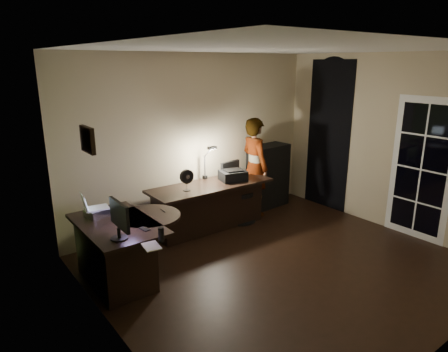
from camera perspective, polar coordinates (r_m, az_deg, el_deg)
floor at (r=5.39m, az=8.24°, el=-12.55°), size 4.50×4.00×0.01m
ceiling at (r=4.75m, az=9.59°, el=17.58°), size 4.50×4.00×0.01m
wall_back at (r=6.41m, az=-4.11°, el=5.10°), size 4.50×0.01×2.70m
wall_left at (r=3.69m, az=-16.48°, el=-3.78°), size 0.01×4.00×2.70m
wall_right at (r=6.67m, az=22.54°, el=4.35°), size 0.01×4.00×2.70m
green_wall_overlay at (r=3.69m, az=-16.26°, el=-3.74°), size 0.00×4.00×2.70m
arched_doorway at (r=7.30m, az=14.69°, el=5.56°), size 0.01×0.90×2.60m
french_door at (r=6.47m, az=26.33°, el=0.83°), size 0.02×0.92×2.10m
framed_picture at (r=3.98m, az=-18.92°, el=4.92°), size 0.04×0.30×0.25m
desk_left at (r=5.00m, az=-14.77°, el=-10.45°), size 0.80×1.30×0.75m
desk_right at (r=6.27m, az=-1.83°, el=-4.42°), size 1.99×0.72×0.74m
cabinet at (r=7.28m, az=6.31°, el=0.02°), size 0.78×0.43×1.13m
laptop_stand at (r=5.08m, az=-17.68°, el=-5.03°), size 0.29×0.26×0.10m
laptop at (r=5.03m, az=-17.83°, el=-3.39°), size 0.34×0.32×0.20m
monitor at (r=4.37m, az=-14.85°, el=-6.89°), size 0.10×0.45×0.30m
mouse at (r=4.88m, az=-14.38°, el=-6.08°), size 0.09×0.10×0.03m
phone at (r=4.60m, az=-11.29°, el=-7.43°), size 0.09×0.15×0.01m
pen at (r=5.10m, az=-8.74°, el=-4.90°), size 0.01×0.12×0.01m
speaker at (r=4.24m, az=-8.98°, el=-8.28°), size 0.06×0.06×0.16m
notepad at (r=4.18m, az=-10.33°, el=-9.84°), size 0.19×0.24×0.01m
desk_fan at (r=5.83m, az=-5.38°, el=-0.59°), size 0.21×0.12×0.32m
headphones at (r=6.25m, az=0.87°, el=-0.47°), size 0.22×0.16×0.10m
printer at (r=6.33m, az=1.29°, el=0.12°), size 0.46×0.40×0.18m
desk_lamp at (r=6.37m, az=-2.78°, el=2.14°), size 0.15×0.27×0.59m
office_chair at (r=6.57m, az=2.27°, el=-2.37°), size 0.62×0.62×0.98m
person at (r=6.81m, az=4.41°, el=1.32°), size 0.46×0.64×1.68m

